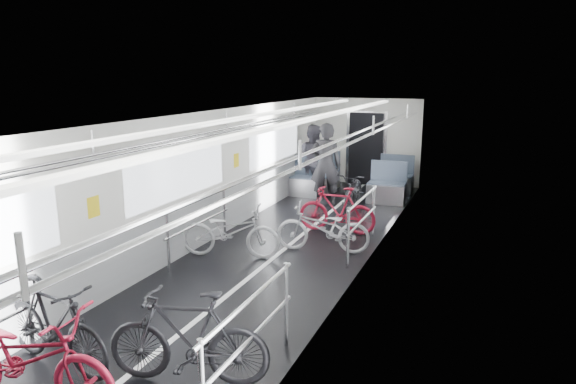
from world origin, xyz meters
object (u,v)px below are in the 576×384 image
Objects in this scene: bike_right_mid at (323,228)px; bike_aisle at (354,191)px; person_standing at (326,165)px; bike_right_far at (337,210)px; bike_left_mid at (55,324)px; person_seated at (313,159)px; bike_left_near at (26,357)px; bike_left_far at (230,231)px; bike_right_near at (188,337)px.

bike_aisle is at bearing 173.81° from bike_right_mid.
person_standing reaches higher than bike_aisle.
bike_aisle is at bearing -176.93° from bike_right_far.
person_seated reaches higher than bike_left_mid.
bike_left_near reaches higher than bike_left_mid.
bike_left_far is 5.17m from person_seated.
bike_aisle is at bearing 154.90° from person_standing.
bike_left_mid is 1.48m from bike_right_near.
person_standing is at bearing 5.26° from bike_left_mid.
person_seated is (-0.52, 9.42, 0.39)m from bike_left_near.
bike_right_far reaches higher than bike_right_mid.
bike_right_near reaches higher than bike_left_far.
person_seated is (-1.47, 1.35, 0.45)m from bike_aisle.
person_seated is at bearing 176.50° from bike_right_near.
bike_right_near reaches higher than bike_right_far.
bike_right_mid is at bearing 90.04° from person_standing.
person_seated reaches higher than bike_left_far.
bike_left_far is (0.10, 3.68, -0.04)m from bike_left_mid.
person_standing is (-0.93, 7.30, 0.49)m from bike_right_near.
bike_right_far is at bearing 127.42° from person_seated.
bike_left_near is at bearing 169.49° from bike_left_far.
bike_left_near is 1.17× the size of bike_right_mid.
person_standing is (-0.72, 0.10, 0.54)m from bike_aisle.
bike_aisle is 2.05m from person_seated.
bike_left_far reaches higher than bike_right_mid.
bike_left_near is at bearing -67.84° from bike_right_near.
bike_right_near is at bearing -171.26° from bike_left_far.
bike_right_mid is (1.47, 4.50, -0.06)m from bike_left_mid.
bike_left_far reaches higher than bike_aisle.
bike_left_mid is 0.83× the size of person_standing.
bike_left_near is at bearing 103.50° from person_seated.
bike_right_near is at bearing -10.93° from bike_right_mid.
bike_right_mid is (0.02, 4.23, -0.07)m from bike_right_near.
bike_left_near is 1.12× the size of bike_left_far.
bike_left_mid is at bearing -102.74° from bike_aisle.
bike_right_far is at bearing -15.41° from bike_left_near.
person_seated is at bearing -169.11° from bike_right_mid.
person_seated reaches higher than bike_right_near.
bike_aisle is 0.90m from person_standing.
person_seated is at bearing -75.90° from person_standing.
bike_aisle is at bearing -0.22° from bike_left_mid.
person_seated is at bearing 134.23° from bike_aisle.
bike_aisle is (-0.22, 7.20, -0.05)m from bike_right_near.
bike_left_near reaches higher than bike_aisle.
person_seated is (-0.24, 8.82, 0.40)m from bike_left_mid.
bike_left_near reaches higher than bike_right_mid.
bike_right_near reaches higher than bike_aisle.
bike_left_mid reaches higher than bike_right_mid.
bike_left_mid is 8.83m from person_seated.
person_seated is (-1.71, 4.32, 0.47)m from bike_right_mid.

